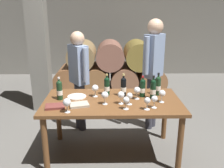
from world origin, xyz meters
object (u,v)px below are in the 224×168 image
Objects in this scene: wine_glass_5 at (121,95)px; wine_glass_6 at (162,94)px; wine_glass_9 at (147,101)px; taster_seated_left at (79,73)px; wine_bottle_1 at (153,89)px; sommelier_presenting at (153,64)px; wine_glass_4 at (130,96)px; wine_glass_1 at (95,88)px; wine_glass_3 at (154,99)px; wine_glass_8 at (105,95)px; wine_bottle_2 at (59,90)px; wine_bottle_3 at (158,85)px; wine_glass_0 at (137,91)px; serving_plate at (77,97)px; dining_table at (112,107)px; wine_bottle_4 at (143,88)px; wine_glass_2 at (126,100)px; wine_bottle_0 at (107,86)px; wine_glass_7 at (67,103)px; leather_ledger at (55,106)px; wine_bottle_5 at (123,87)px; tasting_notebook at (79,105)px.

wine_glass_6 is (0.50, 0.04, 0.00)m from wine_glass_5.
taster_seated_left reaches higher than wine_glass_9.
sommelier_presenting is at bearing 80.03° from wine_bottle_1.
wine_glass_6 is at bearing -54.47° from wine_bottle_1.
wine_glass_1 is at bearing 146.72° from wine_glass_4.
wine_glass_3 is 0.58m from wine_glass_8.
wine_bottle_2 is at bearing 174.58° from wine_glass_6.
taster_seated_left reaches higher than wine_glass_4.
wine_bottle_1 reaches higher than wine_glass_9.
sommelier_presenting reaches higher than wine_bottle_3.
wine_glass_1 reaches higher than wine_glass_8.
wine_glass_4 is at bearing -12.41° from wine_glass_5.
wine_glass_0 reaches higher than wine_glass_9.
wine_bottle_1 is 0.44m from wine_glass_5.
wine_glass_4 is 0.71m from serving_plate.
dining_table is at bearing 142.60° from wine_glass_9.
sommelier_presenting is at bearing 80.89° from wine_glass_3.
wine_glass_8 reaches higher than wine_glass_3.
wine_glass_3 is 0.62× the size of serving_plate.
taster_seated_left is at bearing 146.26° from wine_bottle_4.
wine_bottle_1 is at bearing 42.16° from wine_glass_2.
wine_glass_6 is (0.21, -0.21, -0.01)m from wine_bottle_4.
taster_seated_left reaches higher than wine_glass_2.
wine_glass_8 is at bearing -93.98° from wine_bottle_0.
wine_bottle_1 is at bearing -33.78° from taster_seated_left.
wine_glass_6 is (-0.00, -0.27, -0.02)m from wine_bottle_3.
wine_glass_7 is 0.49m from serving_plate.
wine_glass_4 is 0.87m from leather_ledger.
wine_glass_6 is at bearing -5.42° from wine_bottle_2.
wine_bottle_5 reaches higher than tasting_notebook.
wine_glass_7 is (-0.81, -0.39, 0.00)m from wine_glass_0.
wine_glass_9 reaches higher than serving_plate.
wine_bottle_1 is 1.85× the size of wine_glass_7.
wine_bottle_3 is 0.33m from wine_glass_0.
dining_table is at bearing 54.61° from wine_glass_8.
wine_glass_0 is 1.00× the size of wine_glass_8.
sommelier_presenting reaches higher than wine_glass_8.
wine_glass_4 is at bearing -140.31° from wine_bottle_3.
wine_bottle_4 is 1.89× the size of wine_glass_9.
tasting_notebook is 0.14× the size of taster_seated_left.
wine_glass_5 is at bearing -48.86° from dining_table.
wine_bottle_1 is 1.04× the size of wine_bottle_2.
wine_glass_6 is at bearing -44.47° from wine_bottle_4.
wine_bottle_4 is at bearing 102.74° from wine_glass_3.
wine_bottle_4 is 1.86× the size of wine_glass_3.
sommelier_presenting is at bearing 86.60° from wine_bottle_3.
serving_plate is (-0.61, 0.40, -0.10)m from wine_glass_2.
wine_bottle_4 reaches higher than wine_glass_7.
wine_bottle_3 is 1.23m from wine_glass_7.
wine_glass_5 is at bearing -3.32° from leather_ledger.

